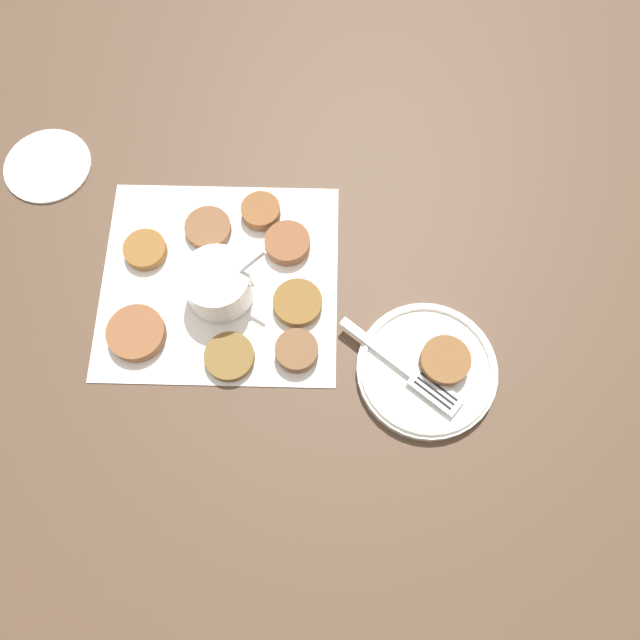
{
  "coord_description": "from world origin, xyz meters",
  "views": [
    {
      "loc": [
        0.23,
        -0.29,
        0.81
      ],
      "look_at": [
        0.17,
        -0.01,
        0.02
      ],
      "focal_mm": 35.0,
      "sensor_mm": 36.0,
      "label": 1
    }
  ],
  "objects": [
    {
      "name": "fritter_4",
      "position": [
        0.1,
        0.1,
        0.01
      ],
      "size": [
        0.06,
        0.06,
        0.02
      ],
      "color": "brown",
      "rests_on": "napkin"
    },
    {
      "name": "ground_plane",
      "position": [
        0.0,
        0.0,
        0.0
      ],
      "size": [
        4.0,
        4.0,
        0.0
      ],
      "primitive_type": "plane",
      "color": "#4C3828"
    },
    {
      "name": "serving_plate",
      "position": [
        0.32,
        -0.05,
        0.01
      ],
      "size": [
        0.19,
        0.19,
        0.02
      ],
      "color": "white",
      "rests_on": "ground_plane"
    },
    {
      "name": "extra_saucer",
      "position": [
        -0.29,
        0.16,
        0.0
      ],
      "size": [
        0.13,
        0.13,
        0.01
      ],
      "color": "white",
      "rests_on": "ground_plane"
    },
    {
      "name": "fritter_1",
      "position": [
        0.13,
        0.01,
        0.01
      ],
      "size": [
        0.07,
        0.07,
        0.01
      ],
      "color": "brown",
      "rests_on": "napkin"
    },
    {
      "name": "fritter_3",
      "position": [
        0.06,
        -0.08,
        0.01
      ],
      "size": [
        0.07,
        0.07,
        0.01
      ],
      "color": "brown",
      "rests_on": "napkin"
    },
    {
      "name": "fritter_6",
      "position": [
        -0.02,
        0.1,
        0.01
      ],
      "size": [
        0.07,
        0.07,
        0.01
      ],
      "color": "brown",
      "rests_on": "napkin"
    },
    {
      "name": "fritter_on_plate",
      "position": [
        0.34,
        -0.04,
        0.03
      ],
      "size": [
        0.07,
        0.07,
        0.02
      ],
      "color": "brown",
      "rests_on": "serving_plate"
    },
    {
      "name": "fork",
      "position": [
        0.3,
        -0.06,
        0.02
      ],
      "size": [
        0.18,
        0.11,
        0.0
      ],
      "color": "silver",
      "rests_on": "serving_plate"
    },
    {
      "name": "sauce_bowl",
      "position": [
        0.03,
        0.01,
        0.03
      ],
      "size": [
        0.11,
        0.09,
        0.11
      ],
      "color": "white",
      "rests_on": "napkin"
    },
    {
      "name": "napkin",
      "position": [
        0.02,
        0.03,
        0.0
      ],
      "size": [
        0.38,
        0.36,
        0.0
      ],
      "color": "white",
      "rests_on": "ground_plane"
    },
    {
      "name": "fritter_2",
      "position": [
        0.05,
        0.14,
        0.01
      ],
      "size": [
        0.06,
        0.06,
        0.02
      ],
      "color": "brown",
      "rests_on": "napkin"
    },
    {
      "name": "fritter_0",
      "position": [
        -0.1,
        0.05,
        0.01
      ],
      "size": [
        0.06,
        0.06,
        0.01
      ],
      "color": "brown",
      "rests_on": "napkin"
    },
    {
      "name": "fritter_7",
      "position": [
        0.15,
        -0.06,
        0.01
      ],
      "size": [
        0.06,
        0.06,
        0.02
      ],
      "color": "brown",
      "rests_on": "napkin"
    },
    {
      "name": "fritter_5",
      "position": [
        -0.07,
        -0.07,
        0.01
      ],
      "size": [
        0.08,
        0.08,
        0.02
      ],
      "color": "brown",
      "rests_on": "napkin"
    }
  ]
}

